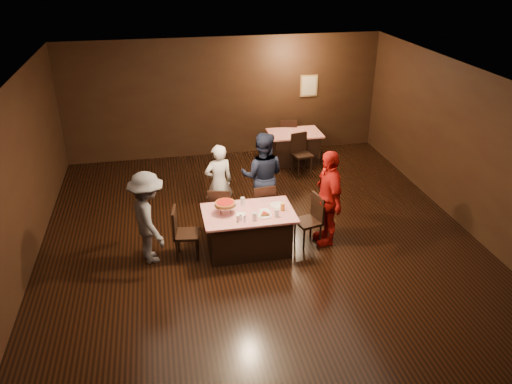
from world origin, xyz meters
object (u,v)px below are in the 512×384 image
at_px(chair_far_right, 262,205).
at_px(chair_back_far, 288,136).
at_px(glass_back, 243,201).
at_px(pizza_stand, 225,204).
at_px(back_table, 294,147).
at_px(plate_empty, 277,205).
at_px(diner_navy_hoodie, 262,176).
at_px(chair_end_left, 186,233).
at_px(glass_front_right, 277,213).
at_px(diner_white_jacket, 219,183).
at_px(glass_amber, 283,207).
at_px(chair_end_right, 308,221).
at_px(chair_back_near, 302,154).
at_px(chair_far_left, 221,209).
at_px(glass_front_left, 255,217).
at_px(diner_red_shirt, 328,198).
at_px(diner_grey_knit, 148,218).
at_px(main_table, 249,231).

relative_size(chair_far_right, chair_back_far, 1.00).
bearing_deg(glass_back, pizza_stand, -144.46).
relative_size(back_table, plate_empty, 5.20).
distance_m(diner_navy_hoodie, glass_back, 1.01).
height_order(chair_end_left, glass_back, chair_end_left).
bearing_deg(glass_front_right, pizza_stand, 160.56).
distance_m(diner_white_jacket, glass_amber, 1.63).
relative_size(chair_end_left, diner_white_jacket, 0.60).
bearing_deg(glass_amber, chair_end_right, 5.71).
relative_size(chair_back_near, plate_empty, 3.80).
xyz_separation_m(glass_front_right, glass_amber, (0.15, 0.20, 0.00)).
bearing_deg(chair_back_far, chair_end_right, 93.75).
height_order(chair_far_left, plate_empty, chair_far_left).
relative_size(chair_back_far, glass_front_left, 6.79).
bearing_deg(chair_back_near, chair_far_left, -146.30).
distance_m(glass_front_right, glass_amber, 0.25).
bearing_deg(glass_amber, glass_back, 151.70).
height_order(diner_red_shirt, glass_amber, diner_red_shirt).
relative_size(diner_navy_hoodie, diner_red_shirt, 1.00).
height_order(chair_far_left, chair_end_right, same).
xyz_separation_m(diner_navy_hoodie, diner_grey_knit, (-2.21, -1.11, -0.07)).
distance_m(main_table, glass_amber, 0.75).
relative_size(diner_white_jacket, diner_navy_hoodie, 0.87).
xyz_separation_m(diner_navy_hoodie, plate_empty, (0.05, -1.00, -0.12)).
distance_m(chair_far_left, glass_front_left, 1.20).
height_order(chair_back_far, glass_back, chair_back_far).
height_order(chair_back_far, diner_red_shirt, diner_red_shirt).
distance_m(chair_far_right, diner_white_jacket, 0.97).
bearing_deg(back_table, diner_white_jacket, -131.33).
bearing_deg(diner_red_shirt, glass_front_left, -77.52).
relative_size(pizza_stand, glass_front_left, 2.71).
bearing_deg(diner_white_jacket, chair_far_left, 72.58).
xyz_separation_m(back_table, diner_grey_knit, (-3.60, -3.78, 0.44)).
relative_size(chair_far_left, plate_empty, 3.80).
relative_size(chair_back_far, diner_grey_knit, 0.57).
height_order(chair_far_left, glass_amber, chair_far_left).
relative_size(chair_back_far, glass_back, 6.79).
bearing_deg(chair_back_near, pizza_stand, -139.00).
bearing_deg(chair_far_right, chair_back_far, -116.57).
height_order(back_table, glass_amber, glass_amber).
xyz_separation_m(pizza_stand, glass_front_right, (0.85, -0.30, -0.11)).
bearing_deg(main_table, plate_empty, 15.26).
bearing_deg(diner_red_shirt, glass_back, -100.83).
height_order(main_table, diner_red_shirt, diner_red_shirt).
bearing_deg(back_table, diner_red_shirt, -96.42).
height_order(chair_back_near, diner_red_shirt, diner_red_shirt).
bearing_deg(diner_navy_hoodie, chair_back_near, -108.06).
bearing_deg(plate_empty, glass_front_right, -104.04).
xyz_separation_m(back_table, diner_white_jacket, (-2.24, -2.55, 0.40)).
bearing_deg(diner_grey_knit, chair_far_right, -89.16).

